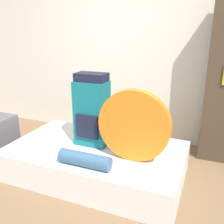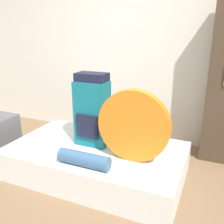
% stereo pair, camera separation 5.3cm
% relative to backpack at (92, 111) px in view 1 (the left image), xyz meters
% --- Properties ---
extents(ground_plane, '(16.00, 16.00, 0.00)m').
position_rel_backpack_xyz_m(ground_plane, '(0.04, -0.69, -0.74)').
color(ground_plane, '#846647').
extents(wall_back, '(8.00, 0.05, 2.60)m').
position_rel_backpack_xyz_m(wall_back, '(0.04, 1.18, 0.56)').
color(wall_back, silver).
rests_on(wall_back, ground_plane).
extents(bed, '(1.98, 1.16, 0.34)m').
position_rel_backpack_xyz_m(bed, '(0.08, -0.07, -0.58)').
color(bed, white).
rests_on(bed, ground_plane).
extents(backpack, '(0.38, 0.25, 0.84)m').
position_rel_backpack_xyz_m(backpack, '(0.00, 0.00, 0.00)').
color(backpack, '#14707F').
rests_on(backpack, bed).
extents(tent_bag, '(0.74, 0.10, 0.74)m').
position_rel_backpack_xyz_m(tent_bag, '(0.56, -0.17, -0.04)').
color(tent_bag, orange).
rests_on(tent_bag, bed).
extents(sleeping_roll, '(0.54, 0.14, 0.14)m').
position_rel_backpack_xyz_m(sleeping_roll, '(0.16, -0.49, -0.34)').
color(sleeping_roll, '#3D668E').
rests_on(sleeping_roll, bed).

